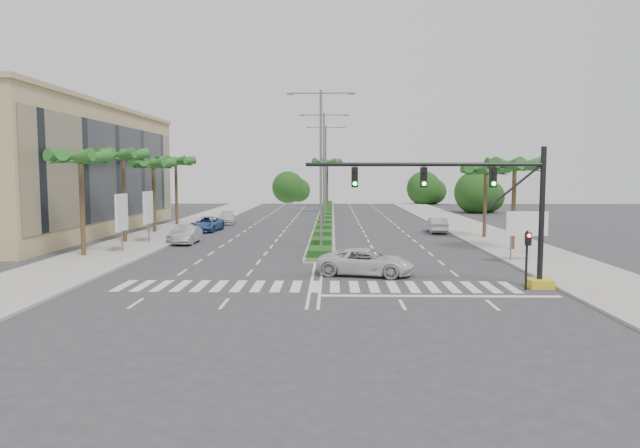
{
  "coord_description": "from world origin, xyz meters",
  "views": [
    {
      "loc": [
        0.86,
        -29.07,
        5.87
      ],
      "look_at": [
        0.17,
        2.9,
        3.0
      ],
      "focal_mm": 32.0,
      "sensor_mm": 36.0,
      "label": 1
    }
  ],
  "objects_px": {
    "car_parked_d": "(227,218)",
    "car_right": "(437,225)",
    "car_parked_c": "(207,224)",
    "car_parked_b": "(188,235)",
    "car_parked_a": "(184,233)",
    "car_crossing": "(366,262)"
  },
  "relations": [
    {
      "from": "car_parked_a",
      "to": "car_parked_b",
      "type": "bearing_deg",
      "value": -57.31
    },
    {
      "from": "car_parked_b",
      "to": "car_right",
      "type": "height_order",
      "value": "car_right"
    },
    {
      "from": "car_parked_c",
      "to": "car_parked_d",
      "type": "distance_m",
      "value": 8.51
    },
    {
      "from": "car_parked_b",
      "to": "car_parked_c",
      "type": "height_order",
      "value": "car_parked_c"
    },
    {
      "from": "car_parked_b",
      "to": "car_parked_c",
      "type": "relative_size",
      "value": 0.81
    },
    {
      "from": "car_parked_a",
      "to": "car_parked_d",
      "type": "relative_size",
      "value": 0.96
    },
    {
      "from": "car_parked_d",
      "to": "car_crossing",
      "type": "relative_size",
      "value": 0.88
    },
    {
      "from": "car_parked_d",
      "to": "car_right",
      "type": "height_order",
      "value": "car_right"
    },
    {
      "from": "car_parked_a",
      "to": "car_parked_d",
      "type": "height_order",
      "value": "car_parked_a"
    },
    {
      "from": "car_right",
      "to": "car_parked_a",
      "type": "bearing_deg",
      "value": 22.0
    },
    {
      "from": "car_parked_c",
      "to": "car_crossing",
      "type": "distance_m",
      "value": 28.41
    },
    {
      "from": "car_parked_a",
      "to": "car_parked_b",
      "type": "height_order",
      "value": "car_parked_a"
    },
    {
      "from": "car_parked_d",
      "to": "car_right",
      "type": "relative_size",
      "value": 1.04
    },
    {
      "from": "car_parked_d",
      "to": "car_crossing",
      "type": "distance_m",
      "value": 35.8
    },
    {
      "from": "car_parked_c",
      "to": "car_right",
      "type": "height_order",
      "value": "car_right"
    },
    {
      "from": "car_parked_c",
      "to": "car_parked_b",
      "type": "bearing_deg",
      "value": -81.41
    },
    {
      "from": "car_parked_b",
      "to": "car_crossing",
      "type": "height_order",
      "value": "car_crossing"
    },
    {
      "from": "car_right",
      "to": "car_parked_c",
      "type": "bearing_deg",
      "value": 0.55
    },
    {
      "from": "car_crossing",
      "to": "car_right",
      "type": "bearing_deg",
      "value": -7.24
    },
    {
      "from": "car_parked_a",
      "to": "car_parked_b",
      "type": "relative_size",
      "value": 1.08
    },
    {
      "from": "car_parked_a",
      "to": "car_parked_d",
      "type": "xyz_separation_m",
      "value": [
        0.44,
        17.42,
        -0.09
      ]
    },
    {
      "from": "car_parked_a",
      "to": "car_parked_d",
      "type": "bearing_deg",
      "value": 91.36
    }
  ]
}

